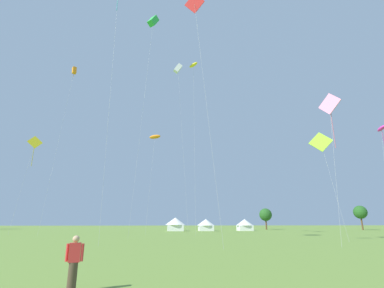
{
  "coord_description": "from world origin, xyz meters",
  "views": [
    {
      "loc": [
        -3.61,
        -4.46,
        2.15
      ],
      "look_at": [
        0.0,
        32.0,
        12.27
      ],
      "focal_mm": 26.57,
      "sensor_mm": 36.0,
      "label": 1
    }
  ],
  "objects_px": {
    "kite_orange_parafoil": "(155,137)",
    "tree_distant_right": "(266,215)",
    "kite_pink_diamond": "(330,107)",
    "kite_yellow_parafoil": "(193,66)",
    "festival_tent_right": "(245,224)",
    "tree_distant_left": "(360,212)",
    "kite_lime_diamond": "(321,142)",
    "festival_tent_left": "(175,224)",
    "kite_yellow_diamond": "(35,144)",
    "kite_green_box": "(153,21)",
    "kite_white_box": "(178,69)",
    "kite_red_diamond": "(195,7)",
    "festival_tent_center": "(206,224)",
    "kite_magenta_parafoil": "(381,129)",
    "person_spectator": "(74,264)",
    "kite_orange_box": "(74,71)"
  },
  "relations": [
    {
      "from": "kite_green_box",
      "to": "kite_yellow_parafoil",
      "type": "height_order",
      "value": "kite_green_box"
    },
    {
      "from": "kite_pink_diamond",
      "to": "kite_yellow_parafoil",
      "type": "distance_m",
      "value": 30.51
    },
    {
      "from": "kite_yellow_diamond",
      "to": "festival_tent_left",
      "type": "xyz_separation_m",
      "value": [
        27.89,
        20.96,
        -14.72
      ]
    },
    {
      "from": "kite_orange_box",
      "to": "tree_distant_right",
      "type": "xyz_separation_m",
      "value": [
        49.92,
        34.57,
        -26.9
      ]
    },
    {
      "from": "kite_yellow_diamond",
      "to": "tree_distant_right",
      "type": "xyz_separation_m",
      "value": [
        56.16,
        32.71,
        -12.18
      ]
    },
    {
      "from": "kite_lime_diamond",
      "to": "kite_red_diamond",
      "type": "bearing_deg",
      "value": -152.75
    },
    {
      "from": "festival_tent_center",
      "to": "festival_tent_left",
      "type": "bearing_deg",
      "value": 180.0
    },
    {
      "from": "tree_distant_left",
      "to": "kite_orange_parafoil",
      "type": "bearing_deg",
      "value": -156.98
    },
    {
      "from": "kite_yellow_diamond",
      "to": "kite_green_box",
      "type": "relative_size",
      "value": 0.46
    },
    {
      "from": "kite_pink_diamond",
      "to": "kite_yellow_parafoil",
      "type": "xyz_separation_m",
      "value": [
        -12.6,
        21.8,
        17.24
      ]
    },
    {
      "from": "kite_pink_diamond",
      "to": "tree_distant_right",
      "type": "bearing_deg",
      "value": 77.18
    },
    {
      "from": "kite_orange_parafoil",
      "to": "kite_lime_diamond",
      "type": "distance_m",
      "value": 31.1
    },
    {
      "from": "kite_orange_box",
      "to": "kite_red_diamond",
      "type": "xyz_separation_m",
      "value": [
        21.26,
        -27.65,
        -6.86
      ]
    },
    {
      "from": "kite_green_box",
      "to": "tree_distant_right",
      "type": "distance_m",
      "value": 64.05
    },
    {
      "from": "kite_white_box",
      "to": "festival_tent_center",
      "type": "relative_size",
      "value": 7.76
    },
    {
      "from": "tree_distant_right",
      "to": "tree_distant_left",
      "type": "bearing_deg",
      "value": -15.83
    },
    {
      "from": "kite_white_box",
      "to": "tree_distant_left",
      "type": "relative_size",
      "value": 5.13
    },
    {
      "from": "tree_distant_left",
      "to": "person_spectator",
      "type": "bearing_deg",
      "value": -130.81
    },
    {
      "from": "festival_tent_right",
      "to": "tree_distant_right",
      "type": "bearing_deg",
      "value": 49.46
    },
    {
      "from": "festival_tent_left",
      "to": "festival_tent_center",
      "type": "relative_size",
      "value": 1.12
    },
    {
      "from": "festival_tent_right",
      "to": "tree_distant_left",
      "type": "bearing_deg",
      "value": 6.93
    },
    {
      "from": "kite_magenta_parafoil",
      "to": "kite_lime_diamond",
      "type": "bearing_deg",
      "value": -170.2
    },
    {
      "from": "kite_magenta_parafoil",
      "to": "kite_pink_diamond",
      "type": "bearing_deg",
      "value": -145.64
    },
    {
      "from": "kite_yellow_parafoil",
      "to": "festival_tent_left",
      "type": "distance_m",
      "value": 40.1
    },
    {
      "from": "kite_red_diamond",
      "to": "kite_pink_diamond",
      "type": "xyz_separation_m",
      "value": [
        14.89,
        1.74,
        -10.17
      ]
    },
    {
      "from": "kite_red_diamond",
      "to": "person_spectator",
      "type": "height_order",
      "value": "kite_red_diamond"
    },
    {
      "from": "kite_lime_diamond",
      "to": "festival_tent_left",
      "type": "relative_size",
      "value": 2.73
    },
    {
      "from": "tree_distant_right",
      "to": "kite_orange_box",
      "type": "bearing_deg",
      "value": -145.3
    },
    {
      "from": "kite_green_box",
      "to": "festival_tent_center",
      "type": "bearing_deg",
      "value": 65.82
    },
    {
      "from": "kite_white_box",
      "to": "festival_tent_left",
      "type": "height_order",
      "value": "kite_white_box"
    },
    {
      "from": "kite_orange_box",
      "to": "kite_yellow_parafoil",
      "type": "xyz_separation_m",
      "value": [
        23.56,
        -4.11,
        0.21
      ]
    },
    {
      "from": "kite_green_box",
      "to": "kite_lime_diamond",
      "type": "bearing_deg",
      "value": -24.2
    },
    {
      "from": "kite_orange_parafoil",
      "to": "tree_distant_right",
      "type": "height_order",
      "value": "kite_orange_parafoil"
    },
    {
      "from": "kite_green_box",
      "to": "kite_yellow_parafoil",
      "type": "distance_m",
      "value": 10.82
    },
    {
      "from": "festival_tent_right",
      "to": "tree_distant_left",
      "type": "xyz_separation_m",
      "value": [
        36.03,
        4.38,
        3.32
      ]
    },
    {
      "from": "kite_yellow_diamond",
      "to": "kite_pink_diamond",
      "type": "distance_m",
      "value": 50.73
    },
    {
      "from": "festival_tent_left",
      "to": "kite_pink_diamond",
      "type": "bearing_deg",
      "value": -73.43
    },
    {
      "from": "kite_yellow_diamond",
      "to": "festival_tent_right",
      "type": "bearing_deg",
      "value": 24.45
    },
    {
      "from": "kite_yellow_diamond",
      "to": "festival_tent_center",
      "type": "xyz_separation_m",
      "value": [
        35.8,
        20.96,
        -14.92
      ]
    },
    {
      "from": "tree_distant_left",
      "to": "tree_distant_right",
      "type": "xyz_separation_m",
      "value": [
        -25.98,
        7.37,
        -0.58
      ]
    },
    {
      "from": "kite_orange_box",
      "to": "festival_tent_right",
      "type": "height_order",
      "value": "kite_orange_box"
    },
    {
      "from": "kite_lime_diamond",
      "to": "festival_tent_center",
      "type": "relative_size",
      "value": 3.06
    },
    {
      "from": "kite_red_diamond",
      "to": "kite_yellow_parafoil",
      "type": "height_order",
      "value": "kite_yellow_parafoil"
    },
    {
      "from": "kite_red_diamond",
      "to": "festival_tent_left",
      "type": "bearing_deg",
      "value": 89.56
    },
    {
      "from": "kite_orange_box",
      "to": "festival_tent_right",
      "type": "distance_m",
      "value": 54.67
    },
    {
      "from": "kite_yellow_diamond",
      "to": "festival_tent_right",
      "type": "height_order",
      "value": "kite_yellow_diamond"
    },
    {
      "from": "kite_white_box",
      "to": "festival_tent_right",
      "type": "bearing_deg",
      "value": 47.66
    },
    {
      "from": "kite_lime_diamond",
      "to": "kite_pink_diamond",
      "type": "bearing_deg",
      "value": -111.27
    },
    {
      "from": "kite_magenta_parafoil",
      "to": "person_spectator",
      "type": "bearing_deg",
      "value": -142.7
    },
    {
      "from": "kite_orange_parafoil",
      "to": "festival_tent_left",
      "type": "height_order",
      "value": "kite_orange_parafoil"
    }
  ]
}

